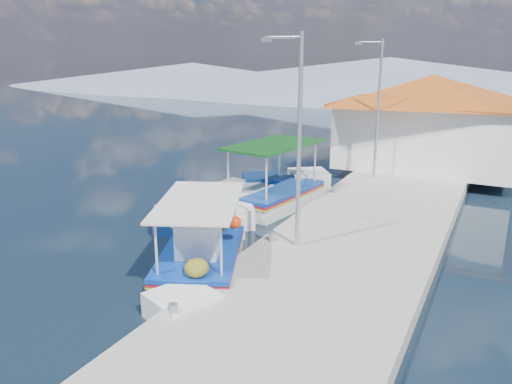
% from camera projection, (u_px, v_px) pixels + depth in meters
% --- Properties ---
extents(ground, '(160.00, 160.00, 0.00)m').
position_uv_depth(ground, '(130.00, 257.00, 15.18)').
color(ground, black).
rests_on(ground, ground).
extents(quay, '(5.00, 44.00, 0.50)m').
position_uv_depth(quay, '(374.00, 220.00, 17.71)').
color(quay, gray).
rests_on(quay, ground).
extents(bollards, '(0.20, 17.20, 0.30)m').
position_uv_depth(bollards, '(311.00, 207.00, 17.87)').
color(bollards, '#A5A8AD').
rests_on(bollards, quay).
extents(main_caique, '(3.86, 6.55, 2.35)m').
position_uv_depth(main_caique, '(203.00, 257.00, 14.09)').
color(main_caique, white).
rests_on(main_caique, ground).
extents(caique_green_canopy, '(3.06, 7.46, 2.83)m').
position_uv_depth(caique_green_canopy, '(274.00, 196.00, 20.05)').
color(caique_green_canopy, white).
rests_on(caique_green_canopy, ground).
extents(caique_blue_hull, '(2.87, 7.00, 1.26)m').
position_uv_depth(caique_blue_hull, '(222.00, 203.00, 19.38)').
color(caique_blue_hull, navy).
rests_on(caique_blue_hull, ground).
extents(harbor_building, '(10.49, 10.49, 4.40)m').
position_uv_depth(harbor_building, '(429.00, 119.00, 24.62)').
color(harbor_building, white).
rests_on(harbor_building, quay).
extents(lamp_post_near, '(1.21, 0.14, 6.00)m').
position_uv_depth(lamp_post_near, '(296.00, 132.00, 13.90)').
color(lamp_post_near, '#A5A8AD').
rests_on(lamp_post_near, quay).
extents(lamp_post_far, '(1.21, 0.14, 6.00)m').
position_uv_depth(lamp_post_far, '(376.00, 103.00, 21.63)').
color(lamp_post_far, '#A5A8AD').
rests_on(lamp_post_far, quay).
extents(mountain_ridge, '(171.40, 96.00, 5.50)m').
position_uv_depth(mountain_ridge, '(485.00, 85.00, 59.89)').
color(mountain_ridge, slate).
rests_on(mountain_ridge, ground).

